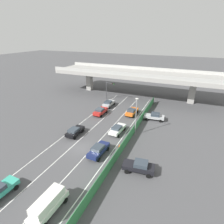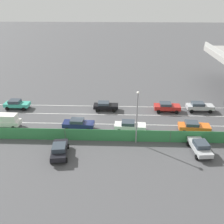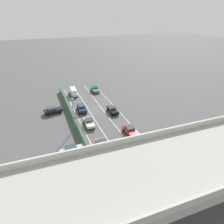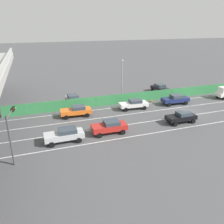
# 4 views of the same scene
# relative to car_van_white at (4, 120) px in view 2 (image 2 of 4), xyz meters

# --- Properties ---
(ground_plane) EXTENTS (300.00, 300.00, 0.00)m
(ground_plane) POSITION_rel_car_van_white_xyz_m (-3.28, 11.62, -1.21)
(ground_plane) COLOR #4C4C4F
(lane_line_left_edge) EXTENTS (0.14, 47.07, 0.01)m
(lane_line_left_edge) POSITION_rel_car_van_white_xyz_m (-8.47, 17.15, -1.20)
(lane_line_left_edge) COLOR silver
(lane_line_left_edge) RESTS_ON ground
(lane_line_mid_left) EXTENTS (0.14, 47.07, 0.01)m
(lane_line_mid_left) POSITION_rel_car_van_white_xyz_m (-5.01, 17.15, -1.20)
(lane_line_mid_left) COLOR silver
(lane_line_mid_left) RESTS_ON ground
(lane_line_mid_right) EXTENTS (0.14, 47.07, 0.01)m
(lane_line_mid_right) POSITION_rel_car_van_white_xyz_m (-1.55, 17.15, -1.20)
(lane_line_mid_right) COLOR silver
(lane_line_mid_right) RESTS_ON ground
(lane_line_right_edge) EXTENTS (0.14, 47.07, 0.01)m
(lane_line_right_edge) POSITION_rel_car_van_white_xyz_m (1.92, 17.15, -1.20)
(lane_line_right_edge) COLOR silver
(lane_line_right_edge) RESTS_ON ground
(green_fence) EXTENTS (0.10, 43.17, 1.74)m
(green_fence) POSITION_rel_car_van_white_xyz_m (3.40, 17.15, -0.34)
(green_fence) COLOR #338447
(green_fence) RESTS_ON ground
(car_van_white) EXTENTS (2.00, 4.92, 2.12)m
(car_van_white) POSITION_rel_car_van_white_xyz_m (0.00, 0.00, 0.00)
(car_van_white) COLOR silver
(car_van_white) RESTS_ON ground
(car_sedan_black) EXTENTS (1.99, 4.22, 1.52)m
(car_sedan_black) POSITION_rel_car_van_white_xyz_m (-6.75, 14.88, -0.35)
(car_sedan_black) COLOR black
(car_sedan_black) RESTS_ON ground
(car_sedan_red) EXTENTS (2.10, 4.42, 1.62)m
(car_sedan_red) POSITION_rel_car_van_white_xyz_m (-6.61, 25.38, -0.30)
(car_sedan_red) COLOR red
(car_sedan_red) RESTS_ON ground
(car_hatchback_white) EXTENTS (2.18, 4.66, 1.52)m
(car_hatchback_white) POSITION_rel_car_van_white_xyz_m (0.39, 18.89, -0.36)
(car_hatchback_white) COLOR silver
(car_hatchback_white) RESTS_ON ground
(car_sedan_navy) EXTENTS (2.15, 4.68, 1.62)m
(car_sedan_navy) POSITION_rel_car_van_white_xyz_m (0.19, 11.26, -0.31)
(car_sedan_navy) COLOR navy
(car_sedan_navy) RESTS_ON ground
(car_sedan_silver) EXTENTS (2.04, 4.53, 1.60)m
(car_sedan_silver) POSITION_rel_car_van_white_xyz_m (-6.99, 31.00, -0.31)
(car_sedan_silver) COLOR #B7BABC
(car_sedan_silver) RESTS_ON ground
(car_taxi_teal) EXTENTS (2.16, 4.37, 1.60)m
(car_taxi_teal) POSITION_rel_car_van_white_xyz_m (-6.88, -0.72, -0.32)
(car_taxi_teal) COLOR teal
(car_taxi_teal) RESTS_ON ground
(car_taxi_orange) EXTENTS (2.23, 4.58, 1.57)m
(car_taxi_orange) POSITION_rel_car_van_white_xyz_m (0.36, 28.20, -0.33)
(car_taxi_orange) COLOR orange
(car_taxi_orange) RESTS_ON ground
(parked_sedan_dark) EXTENTS (4.60, 2.47, 1.67)m
(parked_sedan_dark) POSITION_rel_car_van_white_xyz_m (7.21, 10.04, -0.30)
(parked_sedan_dark) COLOR black
(parked_sedan_dark) RESTS_ON ground
(parked_wagon_silver) EXTENTS (4.63, 2.41, 1.64)m
(parked_wagon_silver) POSITION_rel_car_van_white_xyz_m (5.78, 27.65, -0.31)
(parked_wagon_silver) COLOR #B2B5B7
(parked_wagon_silver) RESTS_ON ground
(street_lamp) EXTENTS (0.60, 0.36, 7.41)m
(street_lamp) POSITION_rel_car_van_white_xyz_m (3.74, 19.66, 3.27)
(street_lamp) COLOR gray
(street_lamp) RESTS_ON ground
(traffic_cone) EXTENTS (0.47, 0.47, 0.61)m
(traffic_cone) POSITION_rel_car_van_white_xyz_m (2.52, 14.53, -0.93)
(traffic_cone) COLOR orange
(traffic_cone) RESTS_ON ground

